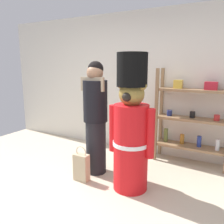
% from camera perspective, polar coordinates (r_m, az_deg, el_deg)
% --- Properties ---
extents(ground_plane, '(6.40, 6.40, 0.00)m').
position_cam_1_polar(ground_plane, '(2.94, -9.99, -22.40)').
color(ground_plane, beige).
extents(back_wall, '(6.40, 0.12, 2.60)m').
position_cam_1_polar(back_wall, '(4.38, 7.67, 7.05)').
color(back_wall, silver).
rests_on(back_wall, ground_plane).
extents(merchandise_shelf, '(1.17, 0.35, 1.59)m').
position_cam_1_polar(merchandise_shelf, '(4.00, 19.25, -1.18)').
color(merchandise_shelf, '#93704C').
rests_on(merchandise_shelf, ground_plane).
extents(teddy_bear_guard, '(0.63, 0.47, 1.79)m').
position_cam_1_polar(teddy_bear_guard, '(2.98, 4.75, -4.19)').
color(teddy_bear_guard, red).
rests_on(teddy_bear_guard, ground_plane).
extents(person_shopper, '(0.38, 0.36, 1.69)m').
position_cam_1_polar(person_shopper, '(3.43, -4.11, -1.06)').
color(person_shopper, black).
rests_on(person_shopper, ground_plane).
extents(shopping_bag, '(0.22, 0.12, 0.51)m').
position_cam_1_polar(shopping_bag, '(3.41, -7.59, -13.35)').
color(shopping_bag, '#C1AD89').
rests_on(shopping_bag, ground_plane).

